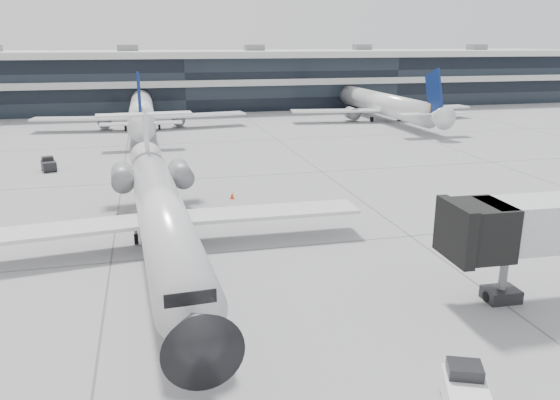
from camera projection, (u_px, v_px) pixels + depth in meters
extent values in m
plane|color=gray|center=(270.00, 248.00, 35.62)|extent=(220.00, 220.00, 0.00)
cube|color=black|center=(181.00, 82.00, 110.71)|extent=(170.00, 22.00, 10.00)
cylinder|color=silver|center=(163.00, 215.00, 34.14)|extent=(4.33, 26.81, 3.00)
cone|color=black|center=(197.00, 332.00, 20.43)|extent=(3.15, 3.26, 3.00)
cone|color=silver|center=(147.00, 161.00, 47.97)|extent=(3.03, 3.70, 2.85)
cube|color=silver|center=(42.00, 232.00, 33.41)|extent=(12.49, 4.33, 0.24)
cube|color=silver|center=(269.00, 212.00, 37.36)|extent=(12.29, 3.14, 0.24)
cylinder|color=slate|center=(122.00, 177.00, 41.80)|extent=(1.85, 3.86, 1.67)
cylinder|color=slate|center=(181.00, 173.00, 43.02)|extent=(1.85, 3.86, 1.67)
cube|color=silver|center=(146.00, 136.00, 46.70)|extent=(0.46, 2.90, 5.01)
cube|color=silver|center=(144.00, 114.00, 46.61)|extent=(8.09, 2.18, 0.18)
cylinder|color=black|center=(185.00, 329.00, 25.05)|extent=(0.23, 0.63, 0.62)
cylinder|color=black|center=(136.00, 239.00, 36.35)|extent=(0.30, 0.72, 0.71)
cylinder|color=black|center=(186.00, 234.00, 37.26)|extent=(0.30, 0.72, 0.71)
cube|color=black|center=(480.00, 230.00, 27.05)|extent=(2.61, 3.16, 2.68)
cylinder|color=slate|center=(503.00, 277.00, 28.12)|extent=(0.42, 0.42, 2.68)
cube|color=black|center=(501.00, 294.00, 28.40)|extent=(1.78, 1.41, 0.67)
cube|color=white|center=(466.00, 396.00, 19.80)|extent=(2.31, 2.86, 1.02)
cube|color=black|center=(465.00, 371.00, 20.15)|extent=(1.54, 1.41, 0.56)
cylinder|color=black|center=(444.00, 388.00, 20.85)|extent=(0.38, 0.54, 0.50)
cylinder|color=black|center=(477.00, 391.00, 20.67)|extent=(0.38, 0.54, 0.50)
cone|color=#FF390D|center=(232.00, 195.00, 46.83)|extent=(0.37, 0.37, 0.57)
cube|color=#FF390D|center=(232.00, 198.00, 46.90)|extent=(0.51, 0.51, 0.03)
cube|color=black|center=(49.00, 165.00, 56.99)|extent=(1.86, 2.49, 0.91)
cube|color=black|center=(47.00, 159.00, 57.24)|extent=(1.31, 1.17, 0.50)
cylinder|color=black|center=(43.00, 168.00, 57.49)|extent=(0.30, 0.48, 0.44)
cylinder|color=black|center=(54.00, 166.00, 58.02)|extent=(0.30, 0.48, 0.44)
cylinder|color=black|center=(45.00, 171.00, 56.15)|extent=(0.30, 0.48, 0.44)
cylinder|color=black|center=(56.00, 169.00, 56.67)|extent=(0.30, 0.48, 0.44)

